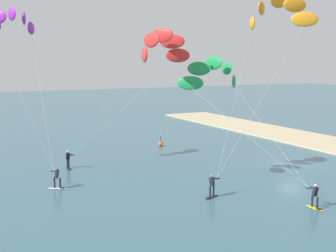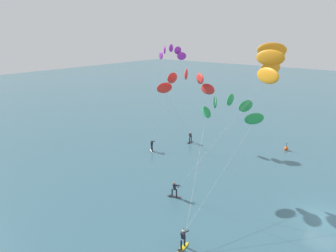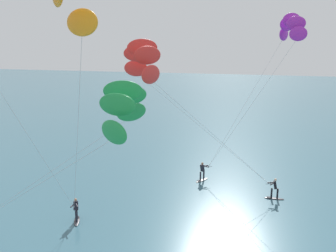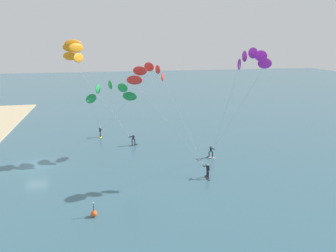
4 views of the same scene
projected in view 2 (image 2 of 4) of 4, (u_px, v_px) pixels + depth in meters
ground_plane at (325, 218)px, 24.35m from camera, size 240.00×240.00×0.00m
kitesurfer_nearshore at (266, 67)px, 20.84m from camera, size 6.23×9.70×14.86m
kitesurfer_mid_water at (229, 111)px, 26.36m from camera, size 12.00×6.37×10.05m
kitesurfer_far_out at (170, 57)px, 40.12m from camera, size 8.29×4.79×14.08m
kitesurfer_downwind at (186, 85)px, 28.87m from camera, size 11.75×8.21×12.10m
marker_buoy at (286, 148)px, 38.51m from camera, size 0.56×0.56×1.38m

